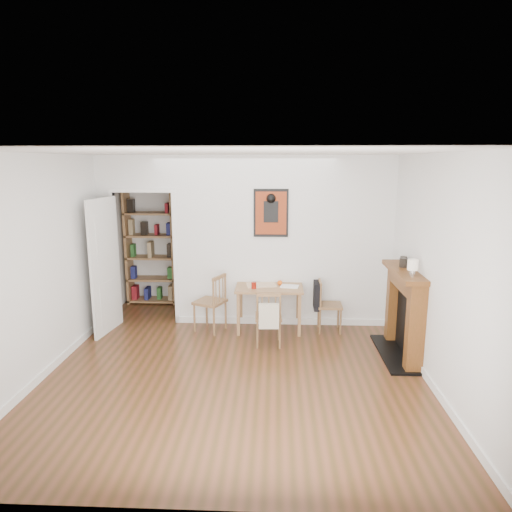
{
  "coord_description": "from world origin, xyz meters",
  "views": [
    {
      "loc": [
        0.48,
        -5.47,
        2.5
      ],
      "look_at": [
        0.21,
        0.6,
        1.24
      ],
      "focal_mm": 32.0,
      "sensor_mm": 36.0,
      "label": 1
    }
  ],
  "objects_px": {
    "chair_front": "(268,317)",
    "mantel_lamp": "(413,266)",
    "fireplace": "(405,310)",
    "ceramic_jar_b": "(403,261)",
    "bookshelf": "(151,247)",
    "notebook": "(290,286)",
    "ceramic_jar_a": "(403,263)",
    "chair_left": "(210,303)",
    "orange_fruit": "(280,283)",
    "chair_right": "(328,305)",
    "red_glass": "(254,285)",
    "dining_table": "(269,292)"
  },
  "relations": [
    {
      "from": "chair_right",
      "to": "ceramic_jar_a",
      "type": "relative_size",
      "value": 6.43
    },
    {
      "from": "bookshelf",
      "to": "mantel_lamp",
      "type": "relative_size",
      "value": 10.4
    },
    {
      "from": "mantel_lamp",
      "to": "fireplace",
      "type": "bearing_deg",
      "value": 82.61
    },
    {
      "from": "notebook",
      "to": "orange_fruit",
      "type": "bearing_deg",
      "value": 147.83
    },
    {
      "from": "bookshelf",
      "to": "notebook",
      "type": "distance_m",
      "value": 2.77
    },
    {
      "from": "dining_table",
      "to": "notebook",
      "type": "height_order",
      "value": "notebook"
    },
    {
      "from": "notebook",
      "to": "ceramic_jar_b",
      "type": "height_order",
      "value": "ceramic_jar_b"
    },
    {
      "from": "fireplace",
      "to": "ceramic_jar_b",
      "type": "xyz_separation_m",
      "value": [
        0.02,
        0.28,
        0.6
      ]
    },
    {
      "from": "chair_front",
      "to": "mantel_lamp",
      "type": "xyz_separation_m",
      "value": [
        1.73,
        -0.6,
        0.88
      ]
    },
    {
      "from": "notebook",
      "to": "mantel_lamp",
      "type": "relative_size",
      "value": 1.32
    },
    {
      "from": "dining_table",
      "to": "orange_fruit",
      "type": "xyz_separation_m",
      "value": [
        0.16,
        0.08,
        0.12
      ]
    },
    {
      "from": "chair_right",
      "to": "orange_fruit",
      "type": "distance_m",
      "value": 0.8
    },
    {
      "from": "ceramic_jar_a",
      "to": "chair_right",
      "type": "bearing_deg",
      "value": 140.3
    },
    {
      "from": "bookshelf",
      "to": "notebook",
      "type": "relative_size",
      "value": 7.86
    },
    {
      "from": "dining_table",
      "to": "red_glass",
      "type": "relative_size",
      "value": 10.46
    },
    {
      "from": "chair_left",
      "to": "chair_right",
      "type": "distance_m",
      "value": 1.77
    },
    {
      "from": "orange_fruit",
      "to": "mantel_lamp",
      "type": "bearing_deg",
      "value": -38.84
    },
    {
      "from": "chair_left",
      "to": "fireplace",
      "type": "distance_m",
      "value": 2.78
    },
    {
      "from": "dining_table",
      "to": "mantel_lamp",
      "type": "xyz_separation_m",
      "value": [
        1.73,
        -1.18,
        0.69
      ]
    },
    {
      "from": "chair_left",
      "to": "red_glass",
      "type": "distance_m",
      "value": 0.72
    },
    {
      "from": "mantel_lamp",
      "to": "ceramic_jar_b",
      "type": "relative_size",
      "value": 1.8
    },
    {
      "from": "dining_table",
      "to": "mantel_lamp",
      "type": "distance_m",
      "value": 2.21
    },
    {
      "from": "orange_fruit",
      "to": "notebook",
      "type": "xyz_separation_m",
      "value": [
        0.14,
        -0.09,
        -0.03
      ]
    },
    {
      "from": "ceramic_jar_b",
      "to": "chair_front",
      "type": "bearing_deg",
      "value": -179.52
    },
    {
      "from": "chair_left",
      "to": "ceramic_jar_a",
      "type": "height_order",
      "value": "ceramic_jar_a"
    },
    {
      "from": "chair_left",
      "to": "orange_fruit",
      "type": "relative_size",
      "value": 12.12
    },
    {
      "from": "fireplace",
      "to": "chair_right",
      "type": "bearing_deg",
      "value": 136.68
    },
    {
      "from": "bookshelf",
      "to": "ceramic_jar_a",
      "type": "relative_size",
      "value": 17.09
    },
    {
      "from": "fireplace",
      "to": "notebook",
      "type": "xyz_separation_m",
      "value": [
        -1.47,
        0.84,
        0.07
      ]
    },
    {
      "from": "chair_right",
      "to": "fireplace",
      "type": "height_order",
      "value": "fireplace"
    },
    {
      "from": "notebook",
      "to": "ceramic_jar_a",
      "type": "relative_size",
      "value": 2.17
    },
    {
      "from": "chair_front",
      "to": "bookshelf",
      "type": "distance_m",
      "value": 2.91
    },
    {
      "from": "bookshelf",
      "to": "chair_front",
      "type": "bearing_deg",
      "value": -41.66
    },
    {
      "from": "fireplace",
      "to": "orange_fruit",
      "type": "height_order",
      "value": "fireplace"
    },
    {
      "from": "red_glass",
      "to": "notebook",
      "type": "xyz_separation_m",
      "value": [
        0.53,
        0.11,
        -0.04
      ]
    },
    {
      "from": "fireplace",
      "to": "red_glass",
      "type": "distance_m",
      "value": 2.13
    },
    {
      "from": "chair_left",
      "to": "red_glass",
      "type": "xyz_separation_m",
      "value": [
        0.66,
        -0.04,
        0.29
      ]
    },
    {
      "from": "notebook",
      "to": "ceramic_jar_b",
      "type": "bearing_deg",
      "value": -20.72
    },
    {
      "from": "ceramic_jar_b",
      "to": "chair_right",
      "type": "bearing_deg",
      "value": 148.3
    },
    {
      "from": "chair_front",
      "to": "ceramic_jar_a",
      "type": "xyz_separation_m",
      "value": [
        1.75,
        -0.14,
        0.82
      ]
    },
    {
      "from": "fireplace",
      "to": "chair_front",
      "type": "bearing_deg",
      "value": 171.56
    },
    {
      "from": "dining_table",
      "to": "mantel_lamp",
      "type": "bearing_deg",
      "value": -34.37
    },
    {
      "from": "chair_right",
      "to": "red_glass",
      "type": "bearing_deg",
      "value": -174.41
    },
    {
      "from": "ceramic_jar_b",
      "to": "red_glass",
      "type": "bearing_deg",
      "value": 167.42
    },
    {
      "from": "chair_left",
      "to": "notebook",
      "type": "bearing_deg",
      "value": 3.32
    },
    {
      "from": "chair_left",
      "to": "bookshelf",
      "type": "relative_size",
      "value": 0.42
    },
    {
      "from": "chair_right",
      "to": "red_glass",
      "type": "xyz_separation_m",
      "value": [
        -1.11,
        -0.11,
        0.32
      ]
    },
    {
      "from": "chair_front",
      "to": "red_glass",
      "type": "xyz_separation_m",
      "value": [
        -0.23,
        0.46,
        0.32
      ]
    },
    {
      "from": "chair_right",
      "to": "ceramic_jar_a",
      "type": "height_order",
      "value": "ceramic_jar_a"
    },
    {
      "from": "fireplace",
      "to": "ceramic_jar_b",
      "type": "distance_m",
      "value": 0.66
    }
  ]
}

